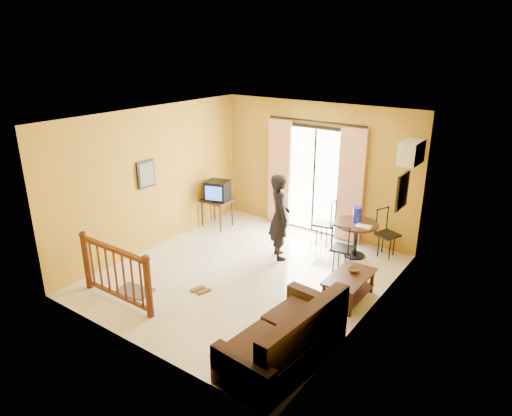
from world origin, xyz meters
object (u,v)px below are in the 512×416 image
Objects in this scene: dining_table at (356,230)px; sofa at (286,342)px; coffee_table at (349,284)px; television at (217,190)px; standing_person at (280,217)px.

sofa is at bearing -80.42° from dining_table.
dining_table is 1.67m from coffee_table.
television is 0.70× the size of dining_table.
coffee_table is (0.58, -1.55, -0.25)m from dining_table.
dining_table is at bearing 110.42° from coffee_table.
coffee_table is 0.59× the size of standing_person.
sofa is 1.17× the size of standing_person.
standing_person is at bearing 159.02° from coffee_table.
standing_person is at bearing -31.36° from television.
dining_table is at bearing -10.02° from television.
television reaches higher than dining_table.
sofa is (0.59, -3.47, -0.21)m from dining_table.
standing_person reaches higher than television.
coffee_table is at bearing -69.58° from dining_table.
sofa reaches higher than dining_table.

